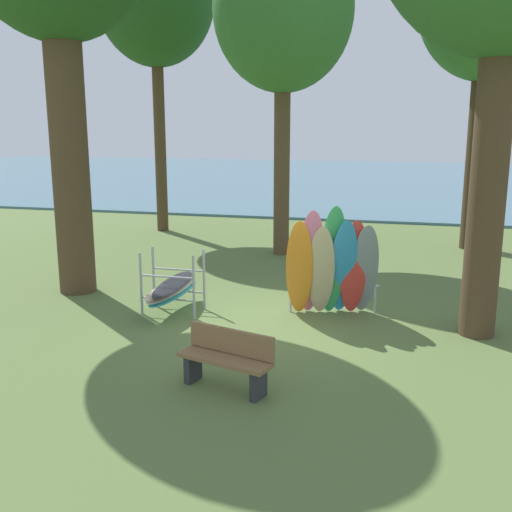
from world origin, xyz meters
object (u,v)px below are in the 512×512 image
tree_mid_behind (283,12)px  leaning_board_pile (332,267)px  board_storage_rack (172,288)px  park_bench (227,358)px  tree_far_right_back (489,3)px

tree_mid_behind → leaning_board_pile: (2.14, -5.41, -5.61)m
board_storage_rack → park_bench: (2.10, -3.13, -0.04)m
leaning_board_pile → board_storage_rack: (-3.11, -0.48, -0.50)m
board_storage_rack → park_bench: 3.77m
leaning_board_pile → tree_mid_behind: bearing=111.6°
leaning_board_pile → park_bench: leaning_board_pile is taller
tree_far_right_back → leaning_board_pile: size_ratio=4.19×
tree_far_right_back → park_bench: size_ratio=6.41×
tree_far_right_back → park_bench: 13.65m
board_storage_rack → tree_mid_behind: bearing=80.7°
board_storage_rack → tree_far_right_back: bearing=51.8°
park_bench → board_storage_rack: bearing=123.8°
tree_far_right_back → leaning_board_pile: tree_far_right_back is taller
tree_far_right_back → leaning_board_pile: (-3.24, -7.60, -5.97)m
board_storage_rack → park_bench: size_ratio=1.46×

